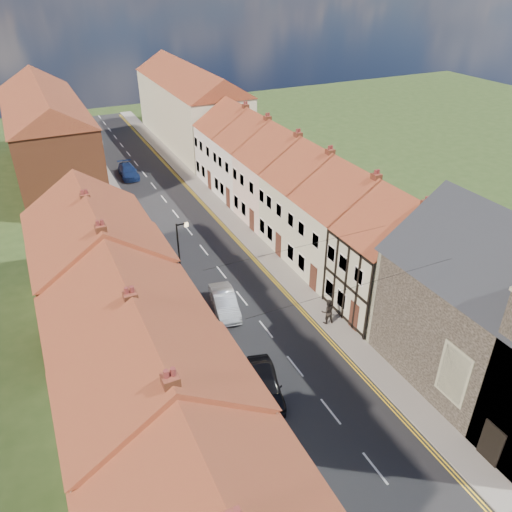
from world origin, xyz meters
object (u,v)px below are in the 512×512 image
at_px(car_near, 265,384).
at_px(pedestrian_right, 327,311).
at_px(car_mid, 224,302).
at_px(car_far, 128,171).
at_px(pedestrian_left_b, 184,320).
at_px(lamppost, 180,256).
at_px(car_distant, 94,140).
at_px(pedestrian_left, 274,452).

relative_size(car_near, pedestrian_right, 2.39).
relative_size(car_mid, car_far, 0.95).
bearing_deg(car_mid, pedestrian_left_b, -150.85).
height_order(lamppost, car_distant, lamppost).
relative_size(lamppost, pedestrian_left_b, 3.17).
distance_m(car_far, pedestrian_left_b, 30.14).
relative_size(pedestrian_right, pedestrian_left_b, 0.99).
height_order(lamppost, car_near, lamppost).
bearing_deg(lamppost, pedestrian_right, -42.82).
height_order(car_mid, pedestrian_left, pedestrian_left).
xyz_separation_m(lamppost, car_distant, (0.61, 40.28, -2.98)).
bearing_deg(car_near, pedestrian_right, 45.38).
relative_size(car_mid, pedestrian_right, 2.36).
xyz_separation_m(car_far, car_distant, (-1.38, 14.32, -0.11)).
xyz_separation_m(car_mid, pedestrian_right, (5.74, -4.44, 0.33)).
bearing_deg(pedestrian_left_b, pedestrian_right, -3.53).
relative_size(lamppost, pedestrian_left, 3.44).
bearing_deg(pedestrian_right, pedestrian_left, 54.19).
height_order(car_mid, car_far, car_mid).
distance_m(car_mid, pedestrian_left_b, 3.60).
bearing_deg(lamppost, car_distant, 89.13).
xyz_separation_m(car_near, car_distant, (-0.47, 51.51, -0.20)).
height_order(car_near, pedestrian_left, pedestrian_left).
relative_size(lamppost, car_near, 1.34).
xyz_separation_m(lamppost, pedestrian_left_b, (-1.29, -4.00, -2.47)).
bearing_deg(pedestrian_right, car_near, 39.75).
height_order(car_mid, car_distant, car_mid).
bearing_deg(car_mid, lamppost, 136.61).
distance_m(lamppost, car_mid, 4.50).
bearing_deg(car_mid, pedestrian_right, -27.64).
xyz_separation_m(car_distant, pedestrian_right, (7.23, -47.54, 0.49)).
distance_m(lamppost, car_distant, 40.39).
bearing_deg(car_mid, car_distant, 102.03).
relative_size(car_mid, pedestrian_left_b, 2.34).
height_order(lamppost, pedestrian_right, lamppost).
height_order(car_near, car_mid, car_near).
distance_m(pedestrian_left, pedestrian_left_b, 11.68).
relative_size(car_far, car_distant, 1.15).
xyz_separation_m(lamppost, car_near, (1.09, -11.24, -2.78)).
distance_m(lamppost, pedestrian_right, 10.97).
relative_size(car_near, pedestrian_left, 2.57).
bearing_deg(car_far, pedestrian_left_b, -94.50).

